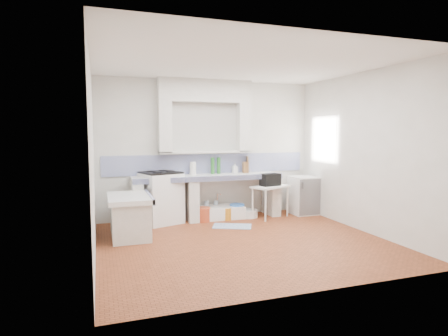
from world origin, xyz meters
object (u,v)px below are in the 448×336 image
object	(u,v)px
sink	(220,213)
side_table	(270,202)
stove	(161,198)
fridge	(303,195)

from	to	relation	value
sink	side_table	size ratio (longest dim) A/B	1.17
stove	fridge	xyz separation A→B (m)	(3.03, -0.18, -0.08)
stove	sink	world-z (taller)	stove
stove	sink	bearing A→B (deg)	-18.74
stove	side_table	size ratio (longest dim) A/B	1.22
side_table	stove	bearing A→B (deg)	148.59
stove	fridge	world-z (taller)	stove
stove	sink	size ratio (longest dim) A/B	1.04
side_table	fridge	world-z (taller)	fridge
stove	side_table	xyz separation A→B (m)	(2.20, -0.28, -0.15)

